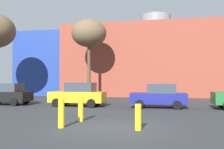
{
  "coord_description": "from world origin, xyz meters",
  "views": [
    {
      "loc": [
        1.96,
        -9.9,
        1.82
      ],
      "look_at": [
        -1.98,
        9.71,
        2.36
      ],
      "focal_mm": 40.72,
      "sensor_mm": 36.0,
      "label": 1
    }
  ],
  "objects_px": {
    "parked_car_2": "(159,96)",
    "bare_tree_0": "(89,34)",
    "parked_car_1": "(78,94)",
    "parked_car_0": "(7,94)",
    "bollard_yellow_2": "(61,113)",
    "bollard_yellow_1": "(138,117)",
    "bollard_yellow_0": "(81,109)"
  },
  "relations": [
    {
      "from": "parked_car_2",
      "to": "bollard_yellow_2",
      "type": "distance_m",
      "value": 9.14
    },
    {
      "from": "parked_car_0",
      "to": "bollard_yellow_2",
      "type": "distance_m",
      "value": 11.59
    },
    {
      "from": "parked_car_1",
      "to": "bare_tree_0",
      "type": "height_order",
      "value": "bare_tree_0"
    },
    {
      "from": "parked_car_0",
      "to": "parked_car_2",
      "type": "xyz_separation_m",
      "value": [
        11.69,
        0.0,
        -0.01
      ]
    },
    {
      "from": "parked_car_0",
      "to": "bare_tree_0",
      "type": "bearing_deg",
      "value": -121.63
    },
    {
      "from": "bare_tree_0",
      "to": "parked_car_2",
      "type": "bearing_deg",
      "value": -45.4
    },
    {
      "from": "bare_tree_0",
      "to": "parked_car_1",
      "type": "bearing_deg",
      "value": -79.33
    },
    {
      "from": "bollard_yellow_1",
      "to": "bare_tree_0",
      "type": "bearing_deg",
      "value": 112.77
    },
    {
      "from": "parked_car_0",
      "to": "bollard_yellow_2",
      "type": "xyz_separation_m",
      "value": [
        8.02,
        -8.36,
        -0.24
      ]
    },
    {
      "from": "parked_car_1",
      "to": "bollard_yellow_1",
      "type": "xyz_separation_m",
      "value": [
        5.17,
        -8.28,
        -0.37
      ]
    },
    {
      "from": "parked_car_1",
      "to": "parked_car_0",
      "type": "bearing_deg",
      "value": -0.0
    },
    {
      "from": "parked_car_2",
      "to": "parked_car_1",
      "type": "bearing_deg",
      "value": 0.0
    },
    {
      "from": "bollard_yellow_2",
      "to": "bare_tree_0",
      "type": "bearing_deg",
      "value": 102.69
    },
    {
      "from": "parked_car_2",
      "to": "bollard_yellow_2",
      "type": "height_order",
      "value": "parked_car_2"
    },
    {
      "from": "parked_car_0",
      "to": "bollard_yellow_1",
      "type": "bearing_deg",
      "value": 143.11
    },
    {
      "from": "bare_tree_0",
      "to": "parked_car_0",
      "type": "bearing_deg",
      "value": -121.63
    },
    {
      "from": "bollard_yellow_1",
      "to": "bollard_yellow_2",
      "type": "xyz_separation_m",
      "value": [
        -3.01,
        -0.08,
        0.09
      ]
    },
    {
      "from": "parked_car_2",
      "to": "bare_tree_0",
      "type": "bearing_deg",
      "value": -45.4
    },
    {
      "from": "parked_car_1",
      "to": "parked_car_2",
      "type": "height_order",
      "value": "parked_car_1"
    },
    {
      "from": "bollard_yellow_0",
      "to": "bare_tree_0",
      "type": "bearing_deg",
      "value": 105.08
    },
    {
      "from": "bollard_yellow_0",
      "to": "bollard_yellow_1",
      "type": "relative_size",
      "value": 1.14
    },
    {
      "from": "bare_tree_0",
      "to": "bollard_yellow_2",
      "type": "bearing_deg",
      "value": -77.31
    },
    {
      "from": "parked_car_2",
      "to": "bollard_yellow_0",
      "type": "height_order",
      "value": "parked_car_2"
    },
    {
      "from": "bollard_yellow_1",
      "to": "bollard_yellow_2",
      "type": "distance_m",
      "value": 3.02
    },
    {
      "from": "bollard_yellow_1",
      "to": "parked_car_1",
      "type": "bearing_deg",
      "value": 121.95
    },
    {
      "from": "parked_car_1",
      "to": "bollard_yellow_2",
      "type": "distance_m",
      "value": 8.64
    },
    {
      "from": "parked_car_1",
      "to": "bollard_yellow_1",
      "type": "relative_size",
      "value": 4.09
    },
    {
      "from": "bollard_yellow_0",
      "to": "bollard_yellow_1",
      "type": "height_order",
      "value": "bollard_yellow_0"
    },
    {
      "from": "bare_tree_0",
      "to": "bollard_yellow_1",
      "type": "relative_size",
      "value": 8.44
    },
    {
      "from": "parked_car_2",
      "to": "bollard_yellow_2",
      "type": "xyz_separation_m",
      "value": [
        -3.67,
        -8.36,
        -0.24
      ]
    },
    {
      "from": "parked_car_2",
      "to": "bollard_yellow_1",
      "type": "xyz_separation_m",
      "value": [
        -0.65,
        -8.28,
        -0.33
      ]
    },
    {
      "from": "parked_car_0",
      "to": "bare_tree_0",
      "type": "distance_m",
      "value": 10.4
    }
  ]
}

